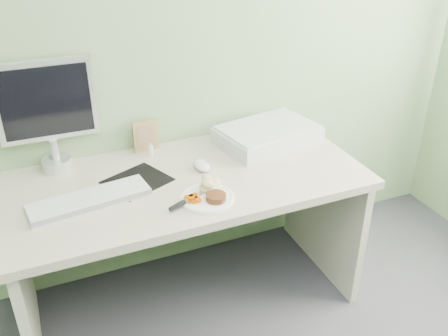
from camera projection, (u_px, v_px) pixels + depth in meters
name	position (u px, v px, depth m)	size (l,w,h in m)	color
wall_back	(154.00, 19.00, 2.23)	(3.50, 3.50, 0.00)	gray
desk	(188.00, 211.00, 2.32)	(1.60, 0.75, 0.73)	beige
plate	(207.00, 198.00, 2.07)	(0.23, 0.23, 0.01)	white
steak	(216.00, 197.00, 2.04)	(0.08, 0.08, 0.03)	black
potato_pile	(210.00, 185.00, 2.10)	(0.10, 0.07, 0.05)	tan
carrot_heap	(193.00, 197.00, 2.03)	(0.06, 0.05, 0.04)	#D85804
steak_knife	(183.00, 202.00, 2.01)	(0.19, 0.11, 0.01)	silver
mousepad	(137.00, 181.00, 2.20)	(0.25, 0.22, 0.00)	black
keyboard	(90.00, 199.00, 2.04)	(0.49, 0.14, 0.02)	white
computer_mouse	(202.00, 166.00, 2.28)	(0.06, 0.11, 0.04)	white
photo_frame	(146.00, 136.00, 2.42)	(0.12, 0.01, 0.16)	olive
eyedrop_bottle	(151.00, 149.00, 2.40)	(0.02, 0.02, 0.07)	white
scanner	(267.00, 135.00, 2.53)	(0.49, 0.32, 0.08)	silver
monitor	(47.00, 110.00, 2.17)	(0.42, 0.13, 0.51)	silver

